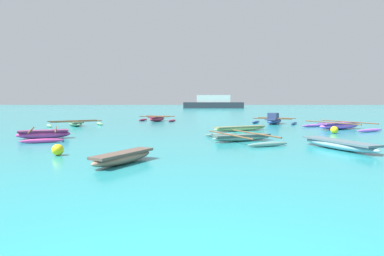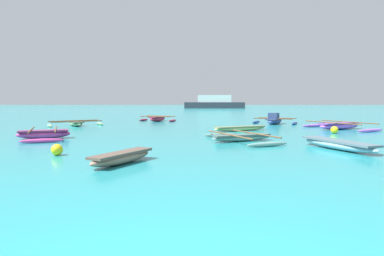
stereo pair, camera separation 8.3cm
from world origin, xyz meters
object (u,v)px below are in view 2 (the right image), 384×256
at_px(moored_boat_7, 76,123).
at_px(mooring_buoy_0, 57,150).
at_px(moored_boat_4, 340,126).
at_px(moored_boat_1, 242,138).
at_px(moored_boat_3, 240,128).
at_px(moored_boat_2, 158,119).
at_px(mooring_buoy_2, 334,130).
at_px(moored_boat_0, 44,134).
at_px(moored_boat_5, 122,157).
at_px(moored_boat_6, 275,120).
at_px(moored_boat_8, 338,144).
at_px(distant_ferry, 214,103).

xyz_separation_m(moored_boat_7, mooring_buoy_0, (4.03, -13.34, 0.02)).
bearing_deg(moored_boat_7, moored_boat_4, 48.84).
distance_m(moored_boat_1, moored_boat_3, 5.31).
xyz_separation_m(moored_boat_2, mooring_buoy_2, (11.36, -10.85, -0.02)).
height_order(moored_boat_0, mooring_buoy_2, moored_boat_0).
xyz_separation_m(moored_boat_2, moored_boat_4, (12.83, -8.07, 0.01)).
bearing_deg(moored_boat_5, moored_boat_4, -15.76).
relative_size(moored_boat_0, moored_boat_5, 1.61).
distance_m(moored_boat_4, moored_boat_6, 5.81).
height_order(moored_boat_2, moored_boat_6, moored_boat_6).
bearing_deg(moored_boat_2, moored_boat_0, -174.86).
xyz_separation_m(moored_boat_1, moored_boat_8, (3.43, -2.62, 0.03)).
bearing_deg(distant_ferry, moored_boat_7, -104.44).
relative_size(moored_boat_2, mooring_buoy_2, 8.23).
xyz_separation_m(moored_boat_0, moored_boat_2, (4.19, 13.63, 0.00)).
bearing_deg(moored_boat_1, mooring_buoy_0, -172.53).
height_order(moored_boat_4, moored_boat_7, moored_boat_4).
height_order(moored_boat_3, moored_boat_7, moored_boat_7).
bearing_deg(moored_boat_0, moored_boat_1, -26.65).
bearing_deg(distant_ferry, moored_boat_4, -84.39).
xyz_separation_m(moored_boat_1, moored_boat_5, (-4.42, -5.66, 0.03)).
distance_m(moored_boat_5, mooring_buoy_0, 3.00).
height_order(moored_boat_2, moored_boat_4, moored_boat_4).
xyz_separation_m(moored_boat_0, moored_boat_8, (13.15, -3.51, -0.02)).
relative_size(moored_boat_4, mooring_buoy_0, 12.69).
xyz_separation_m(moored_boat_0, moored_boat_1, (9.72, -0.89, -0.06)).
height_order(moored_boat_1, moored_boat_4, moored_boat_4).
bearing_deg(mooring_buoy_2, moored_boat_2, 136.30).
bearing_deg(distant_ferry, moored_boat_2, -99.46).
distance_m(moored_boat_7, moored_boat_8, 18.67).
height_order(moored_boat_1, moored_boat_7, moored_boat_7).
bearing_deg(moored_boat_8, moored_boat_1, -148.04).
bearing_deg(moored_boat_0, moored_boat_5, -72.43).
relative_size(moored_boat_0, mooring_buoy_0, 10.30).
bearing_deg(moored_boat_2, distant_ferry, 12.76).
relative_size(moored_boat_1, mooring_buoy_0, 11.74).
relative_size(moored_boat_2, moored_boat_4, 0.68).
distance_m(moored_boat_3, mooring_buoy_2, 5.44).
height_order(moored_boat_5, distant_ferry, distant_ferry).
distance_m(moored_boat_5, mooring_buoy_2, 13.85).
bearing_deg(moored_boat_2, moored_boat_5, -154.61).
bearing_deg(moored_boat_5, distant_ferry, 22.68).
bearing_deg(mooring_buoy_0, moored_boat_4, 36.55).
distance_m(moored_boat_0, moored_boat_5, 8.43).
height_order(moored_boat_0, distant_ferry, distant_ferry).
distance_m(moored_boat_0, moored_boat_1, 9.76).
relative_size(moored_boat_3, distant_ferry, 0.27).
bearing_deg(moored_boat_4, moored_boat_8, -140.82).
xyz_separation_m(moored_boat_2, moored_boat_7, (-5.50, -5.33, -0.04)).
distance_m(moored_boat_6, moored_boat_8, 13.98).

